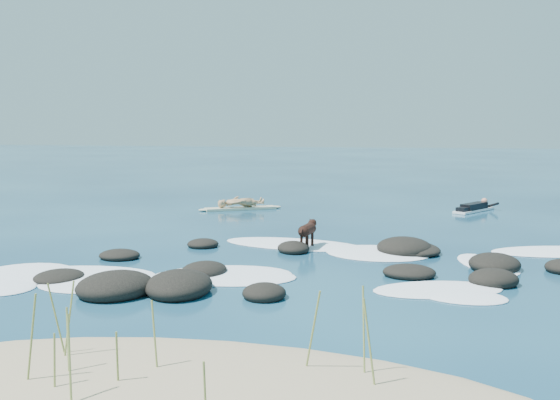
# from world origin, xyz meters

# --- Properties ---
(ground) EXTENTS (160.00, 160.00, 0.00)m
(ground) POSITION_xyz_m (0.00, 0.00, 0.00)
(ground) COLOR #0A2642
(ground) RESTS_ON ground
(dune_grass) EXTENTS (4.12, 2.04, 1.15)m
(dune_grass) POSITION_xyz_m (-0.30, -7.85, 0.62)
(dune_grass) COLOR olive
(dune_grass) RESTS_ON ground
(reef_rocks) EXTENTS (13.64, 7.07, 0.55)m
(reef_rocks) POSITION_xyz_m (0.57, -1.40, 0.11)
(reef_rocks) COLOR black
(reef_rocks) RESTS_ON ground
(breaking_foam) EXTENTS (14.76, 7.96, 0.12)m
(breaking_foam) POSITION_xyz_m (-0.47, -1.03, 0.01)
(breaking_foam) COLOR white
(breaking_foam) RESTS_ON ground
(standing_surfer_rig) EXTENTS (2.93, 1.85, 1.82)m
(standing_surfer_rig) POSITION_xyz_m (-3.82, 8.13, 0.72)
(standing_surfer_rig) COLOR beige
(standing_surfer_rig) RESTS_ON ground
(paddling_surfer_rig) EXTENTS (1.75, 2.26, 0.43)m
(paddling_surfer_rig) POSITION_xyz_m (4.74, 9.44, 0.15)
(paddling_surfer_rig) COLOR white
(paddling_surfer_rig) RESTS_ON ground
(dog) EXTENTS (0.41, 1.18, 0.75)m
(dog) POSITION_xyz_m (-0.10, 1.16, 0.50)
(dog) COLOR black
(dog) RESTS_ON ground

